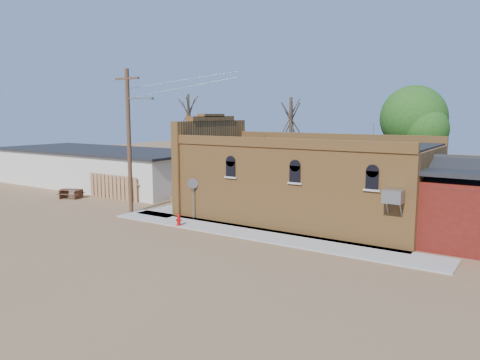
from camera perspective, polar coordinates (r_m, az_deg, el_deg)
The scene contains 14 objects.
ground at distance 24.56m, azimuth -1.81°, elevation -6.68°, with size 120.00×120.00×0.00m, color brown.
sidewalk_south at distance 24.49m, azimuth 2.30°, elevation -6.64°, with size 19.00×2.20×0.08m, color #9E9991.
sidewalk_west at distance 32.92m, azimuth -4.73°, elevation -2.82°, with size 2.60×10.00×0.08m, color #9E9991.
brick_bar at distance 27.93m, azimuth 7.47°, elevation -0.05°, with size 16.40×7.97×6.30m.
storage_building at distance 42.93m, azimuth -16.52°, elevation 1.53°, with size 20.40×8.40×3.17m.
wood_fence at distance 35.64m, azimuth -15.21°, elevation -0.84°, with size 5.20×0.10×1.80m, color olive, non-canonical shape.
utility_pole at distance 30.07m, azimuth -13.32°, elevation 5.04°, with size 3.12×0.26×9.00m.
tree_bare_near at distance 36.44m, azimuth 6.20°, elevation 7.58°, with size 2.80×2.80×7.65m.
tree_bare_far at distance 43.39m, azimuth -6.31°, elevation 8.19°, with size 2.80×2.80×8.16m.
tree_leafy at distance 33.77m, azimuth 20.40°, elevation 7.04°, with size 4.40×4.40×8.15m.
fire_hydrant at distance 26.38m, azimuth -7.48°, elevation -4.82°, with size 0.37×0.35×0.65m.
stop_sign at distance 27.69m, azimuth -5.74°, elevation -0.89°, with size 0.51×0.51×2.44m.
trash_barrel at distance 32.09m, azimuth -3.55°, elevation -2.28°, with size 0.53×0.53×0.82m, color navy.
picnic_table at distance 37.07m, azimuth -19.90°, elevation -1.42°, with size 1.96×1.75×0.67m.
Camera 1 is at (13.74, -19.37, 6.27)m, focal length 35.00 mm.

